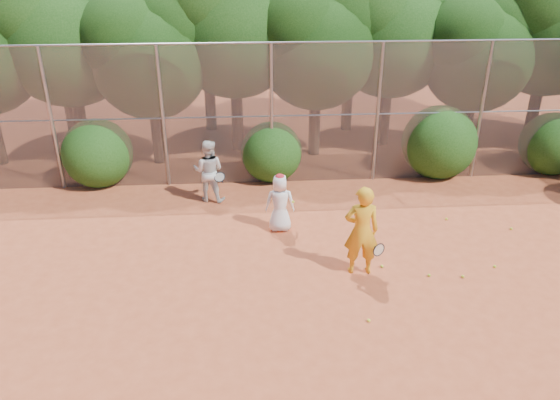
{
  "coord_description": "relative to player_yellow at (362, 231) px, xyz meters",
  "views": [
    {
      "loc": [
        -1.75,
        -8.67,
        6.57
      ],
      "look_at": [
        -1.0,
        2.5,
        1.1
      ],
      "focal_mm": 35.0,
      "sensor_mm": 36.0,
      "label": 1
    }
  ],
  "objects": [
    {
      "name": "ball_5",
      "position": [
        4.12,
        1.57,
        -0.97
      ],
      "size": [
        0.07,
        0.07,
        0.07
      ],
      "primitive_type": "sphere",
      "color": "#BDCF25",
      "rests_on": "ground"
    },
    {
      "name": "tree_5",
      "position": [
        2.45,
        7.92,
        3.04
      ],
      "size": [
        4.51,
        3.92,
        6.17
      ],
      "color": "black",
      "rests_on": "ground"
    },
    {
      "name": "bush_2",
      "position": [
        3.39,
        5.18,
        0.09
      ],
      "size": [
        2.2,
        2.2,
        2.2
      ],
      "primitive_type": "sphere",
      "color": "#174010",
      "rests_on": "ground"
    },
    {
      "name": "bush_3",
      "position": [
        6.89,
        5.18,
        -0.06
      ],
      "size": [
        1.9,
        1.9,
        1.9
      ],
      "primitive_type": "sphere",
      "color": "#174010",
      "rests_on": "ground"
    },
    {
      "name": "tree_2",
      "position": [
        -5.06,
        6.72,
        2.58
      ],
      "size": [
        3.99,
        3.47,
        5.47
      ],
      "color": "black",
      "rests_on": "ground"
    },
    {
      "name": "bush_0",
      "position": [
        -6.61,
        5.18,
        -0.01
      ],
      "size": [
        2.0,
        2.0,
        2.0
      ],
      "primitive_type": "sphere",
      "color": "#174010",
      "rests_on": "ground"
    },
    {
      "name": "bush_1",
      "position": [
        -1.61,
        5.18,
        -0.11
      ],
      "size": [
        1.8,
        1.8,
        1.8
      ],
      "primitive_type": "sphere",
      "color": "#174010",
      "rests_on": "ground"
    },
    {
      "name": "tree_6",
      "position": [
        4.94,
        6.92,
        2.46
      ],
      "size": [
        3.86,
        3.36,
        5.29
      ],
      "color": "black",
      "rests_on": "ground"
    },
    {
      "name": "ball_1",
      "position": [
        2.7,
        2.18,
        -0.97
      ],
      "size": [
        0.07,
        0.07,
        0.07
      ],
      "primitive_type": "sphere",
      "color": "#BDCF25",
      "rests_on": "ground"
    },
    {
      "name": "player_white",
      "position": [
        -3.37,
        3.77,
        -0.15
      ],
      "size": [
        0.96,
        0.87,
        1.72
      ],
      "rotation": [
        0.0,
        0.0,
        2.92
      ],
      "color": "silver",
      "rests_on": "ground"
    },
    {
      "name": "tree_7",
      "position": [
        7.45,
        7.52,
        3.27
      ],
      "size": [
        4.77,
        4.14,
        6.53
      ],
      "color": "black",
      "rests_on": "ground"
    },
    {
      "name": "player_yellow",
      "position": [
        0.0,
        0.0,
        0.0
      ],
      "size": [
        0.87,
        0.53,
        2.01
      ],
      "rotation": [
        0.0,
        0.0,
        3.11
      ],
      "color": "gold",
      "rests_on": "ground"
    },
    {
      "name": "ball_6",
      "position": [
        1.46,
        -0.3,
        -0.97
      ],
      "size": [
        0.07,
        0.07,
        0.07
      ],
      "primitive_type": "sphere",
      "color": "#BDCF25",
      "rests_on": "ground"
    },
    {
      "name": "tree_11",
      "position": [
        1.45,
        9.52,
        3.16
      ],
      "size": [
        4.64,
        4.03,
        6.35
      ],
      "color": "black",
      "rests_on": "ground"
    },
    {
      "name": "ball_2",
      "position": [
        -0.14,
        -1.71,
        -0.97
      ],
      "size": [
        0.07,
        0.07,
        0.07
      ],
      "primitive_type": "sphere",
      "color": "#BDCF25",
      "rests_on": "ground"
    },
    {
      "name": "tree_3",
      "position": [
        -2.55,
        7.72,
        3.39
      ],
      "size": [
        4.89,
        4.26,
        6.7
      ],
      "color": "black",
      "rests_on": "ground"
    },
    {
      "name": "fence_back",
      "position": [
        -0.73,
        4.88,
        1.05
      ],
      "size": [
        20.05,
        0.09,
        4.03
      ],
      "color": "gray",
      "rests_on": "ground"
    },
    {
      "name": "tree_9",
      "position": [
        -8.55,
        9.72,
        3.33
      ],
      "size": [
        4.83,
        4.2,
        6.62
      ],
      "color": "black",
      "rests_on": "ground"
    },
    {
      "name": "tree_1",
      "position": [
        -7.55,
        7.42,
        3.16
      ],
      "size": [
        4.64,
        4.03,
        6.35
      ],
      "color": "black",
      "rests_on": "ground"
    },
    {
      "name": "ball_0",
      "position": [
        3.0,
        -0.06,
        -0.97
      ],
      "size": [
        0.07,
        0.07,
        0.07
      ],
      "primitive_type": "sphere",
      "color": "#BDCF25",
      "rests_on": "ground"
    },
    {
      "name": "ground",
      "position": [
        -0.61,
        -1.12,
        -1.01
      ],
      "size": [
        80.0,
        80.0,
        0.0
      ],
      "primitive_type": "plane",
      "color": "#AD4827",
      "rests_on": "ground"
    },
    {
      "name": "ball_4",
      "position": [
        0.54,
        0.11,
        -0.97
      ],
      "size": [
        0.07,
        0.07,
        0.07
      ],
      "primitive_type": "sphere",
      "color": "#BDCF25",
      "rests_on": "ground"
    },
    {
      "name": "player_teen",
      "position": [
        -1.57,
        1.97,
        -0.27
      ],
      "size": [
        0.73,
        0.5,
        1.49
      ],
      "rotation": [
        0.0,
        0.0,
        3.1
      ],
      "color": "white",
      "rests_on": "ground"
    },
    {
      "name": "ball_3",
      "position": [
        2.16,
        -0.39,
        -0.97
      ],
      "size": [
        0.07,
        0.07,
        0.07
      ],
      "primitive_type": "sphere",
      "color": "#BDCF25",
      "rests_on": "ground"
    },
    {
      "name": "tree_4",
      "position": [
        -0.06,
        7.12,
        2.75
      ],
      "size": [
        4.19,
        3.64,
        5.73
      ],
      "color": "black",
      "rests_on": "ground"
    }
  ]
}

